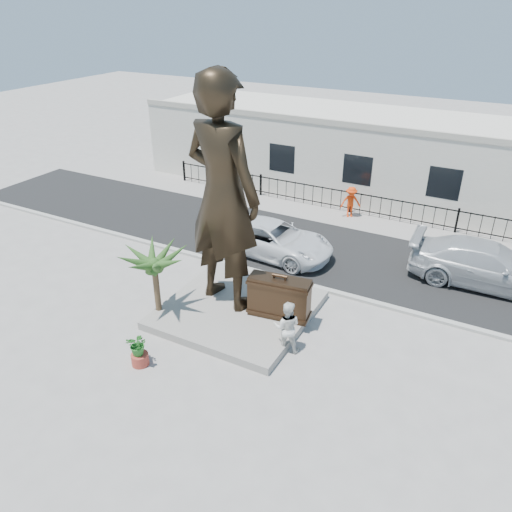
# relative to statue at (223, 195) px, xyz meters

# --- Properties ---
(ground) EXTENTS (100.00, 100.00, 0.00)m
(ground) POSITION_rel_statue_xyz_m (1.15, -1.75, -4.50)
(ground) COLOR #9E9991
(ground) RESTS_ON ground
(street) EXTENTS (40.00, 7.00, 0.01)m
(street) POSITION_rel_statue_xyz_m (1.15, 6.25, -4.49)
(street) COLOR black
(street) RESTS_ON ground
(curb) EXTENTS (40.00, 0.25, 0.12)m
(curb) POSITION_rel_statue_xyz_m (1.15, 2.75, -4.44)
(curb) COLOR #A5A399
(curb) RESTS_ON ground
(far_sidewalk) EXTENTS (40.00, 2.50, 0.02)m
(far_sidewalk) POSITION_rel_statue_xyz_m (1.15, 10.25, -4.49)
(far_sidewalk) COLOR #9E9991
(far_sidewalk) RESTS_ON ground
(plinth) EXTENTS (5.20, 5.20, 0.30)m
(plinth) POSITION_rel_statue_xyz_m (0.65, -0.25, -4.35)
(plinth) COLOR gray
(plinth) RESTS_ON ground
(fence) EXTENTS (22.00, 0.10, 1.20)m
(fence) POSITION_rel_statue_xyz_m (1.15, 11.05, -3.90)
(fence) COLOR black
(fence) RESTS_ON ground
(building) EXTENTS (28.00, 7.00, 4.40)m
(building) POSITION_rel_statue_xyz_m (1.15, 15.25, -2.30)
(building) COLOR silver
(building) RESTS_ON ground
(statue) EXTENTS (3.40, 2.57, 8.39)m
(statue) POSITION_rel_statue_xyz_m (0.00, 0.00, 0.00)
(statue) COLOR black
(statue) RESTS_ON plinth
(suitcase) EXTENTS (2.25, 0.99, 1.53)m
(suitcase) POSITION_rel_statue_xyz_m (2.27, -0.07, -3.43)
(suitcase) COLOR #322215
(suitcase) RESTS_ON plinth
(tourist) EXTENTS (1.09, 0.97, 1.87)m
(tourist) POSITION_rel_statue_xyz_m (3.18, -1.37, -3.56)
(tourist) COLOR silver
(tourist) RESTS_ON ground
(car_white) EXTENTS (5.67, 2.88, 1.53)m
(car_white) POSITION_rel_statue_xyz_m (-0.31, 4.63, -3.72)
(car_white) COLOR white
(car_white) RESTS_ON street
(car_silver) EXTENTS (6.14, 2.69, 1.76)m
(car_silver) POSITION_rel_statue_xyz_m (8.47, 6.36, -3.61)
(car_silver) COLOR #B7BABC
(car_silver) RESTS_ON street
(worker) EXTENTS (1.24, 1.07, 1.66)m
(worker) POSITION_rel_statue_xyz_m (1.35, 10.47, -3.65)
(worker) COLOR #EF3C0C
(worker) RESTS_ON far_sidewalk
(palm_tree) EXTENTS (1.80, 1.80, 3.20)m
(palm_tree) POSITION_rel_statue_xyz_m (-1.80, -1.81, -4.50)
(palm_tree) COLOR #284B1B
(palm_tree) RESTS_ON ground
(planter) EXTENTS (0.56, 0.56, 0.40)m
(planter) POSITION_rel_statue_xyz_m (-0.64, -4.27, -4.30)
(planter) COLOR #A83A2C
(planter) RESTS_ON ground
(shrub) EXTENTS (0.75, 0.67, 0.76)m
(shrub) POSITION_rel_statue_xyz_m (-0.64, -4.27, -3.72)
(shrub) COLOR #246922
(shrub) RESTS_ON planter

